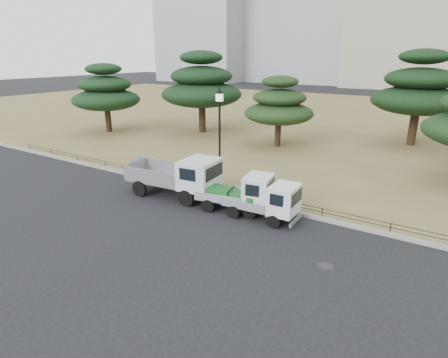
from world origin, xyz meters
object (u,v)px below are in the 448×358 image
Objects in this scene: truck_kei_front at (240,193)px; tarp_pile at (144,166)px; truck_large at (178,175)px; street_lamp at (220,124)px; truck_kei_rear at (266,201)px.

truck_kei_front is 8.52m from tarp_pile.
tarp_pile is (-4.48, 1.95, -0.73)m from truck_large.
truck_large is 3.50m from street_lamp.
truck_large is at bearing -138.96° from street_lamp.
truck_kei_front is 2.43× the size of tarp_pile.
tarp_pile is (-8.31, 1.85, -0.44)m from truck_kei_front.
truck_kei_front is 0.69× the size of street_lamp.
truck_large reaches higher than tarp_pile.
truck_large is 1.37× the size of truck_kei_front.
truck_kei_rear is (5.34, -0.09, -0.34)m from truck_large.
street_lamp is at bearing -4.26° from tarp_pile.
tarp_pile is at bearing 166.23° from truck_kei_rear.
truck_large is at bearing 170.25° from truck_kei_front.
truck_kei_rear is 10.04m from tarp_pile.
truck_kei_front reaches higher than tarp_pile.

